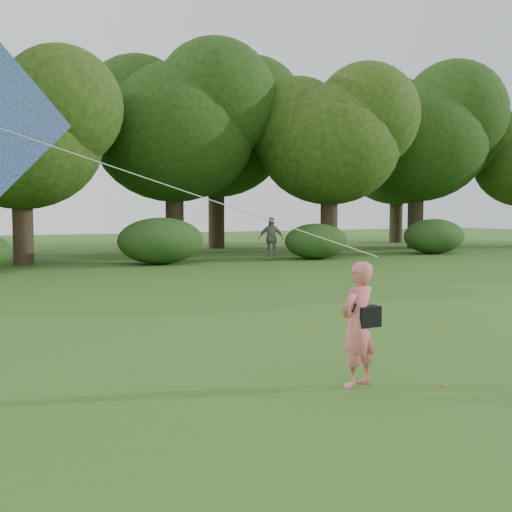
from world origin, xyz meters
name	(u,v)px	position (x,y,z in m)	size (l,w,h in m)	color
ground	(357,378)	(0.00, 0.00, 0.00)	(100.00, 100.00, 0.00)	#265114
man_kite_flyer	(358,324)	(-0.23, -0.33, 0.79)	(0.58, 0.38, 1.58)	#EE7075
bystander_right	(271,239)	(7.93, 17.76, 0.93)	(1.09, 0.45, 1.86)	slate
crossbody_bag	(367,316)	(-0.11, -0.36, 0.89)	(0.43, 0.20, 0.67)	black
tree_line	(98,135)	(1.67, 22.88, 5.60)	(54.70, 15.30, 9.48)	#3A2D1E
shrub_band	(67,246)	(-0.72, 17.60, 0.86)	(39.15, 3.22, 1.88)	#264919
fallen_leaves	(278,337)	(0.32, 2.84, 0.01)	(8.77, 13.53, 0.01)	olive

